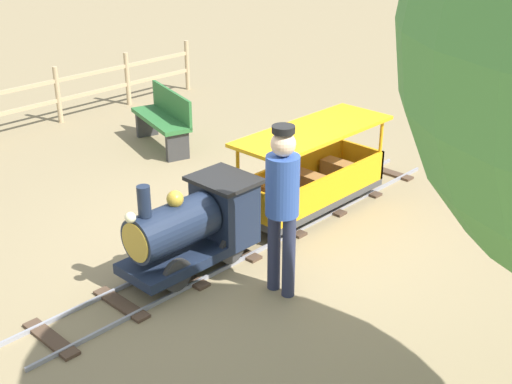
{
  "coord_description": "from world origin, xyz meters",
  "views": [
    {
      "loc": [
        -4.46,
        4.65,
        3.45
      ],
      "look_at": [
        0.0,
        -0.0,
        0.55
      ],
      "focal_mm": 47.84,
      "sensor_mm": 36.0,
      "label": 1
    }
  ],
  "objects": [
    {
      "name": "ground_plane",
      "position": [
        0.0,
        0.0,
        0.0
      ],
      "size": [
        60.0,
        60.0,
        0.0
      ],
      "primitive_type": "plane",
      "color": "#8C7A56"
    },
    {
      "name": "passenger_car",
      "position": [
        0.0,
        -0.93,
        0.42
      ],
      "size": [
        0.74,
        2.0,
        0.97
      ],
      "color": "#3F3F3F",
      "rests_on": "ground_plane"
    },
    {
      "name": "track",
      "position": [
        0.0,
        -0.03,
        0.02
      ],
      "size": [
        0.68,
        5.7,
        0.04
      ],
      "color": "gray",
      "rests_on": "ground_plane"
    },
    {
      "name": "conductor_person",
      "position": [
        -0.88,
        0.58,
        0.96
      ],
      "size": [
        0.3,
        0.3,
        1.62
      ],
      "color": "#282D47",
      "rests_on": "ground_plane"
    },
    {
      "name": "fence_section",
      "position": [
        4.98,
        -0.03,
        0.48
      ],
      "size": [
        0.08,
        6.78,
        0.9
      ],
      "color": "tan",
      "rests_on": "ground_plane"
    },
    {
      "name": "park_bench",
      "position": [
        2.9,
        -1.14,
        0.42
      ],
      "size": [
        1.36,
        0.75,
        0.82
      ],
      "color": "#2D6B33",
      "rests_on": "ground_plane"
    },
    {
      "name": "locomotive",
      "position": [
        0.0,
        0.84,
        0.49
      ],
      "size": [
        0.64,
        1.45,
        1.03
      ],
      "color": "#192338",
      "rests_on": "ground_plane"
    }
  ]
}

